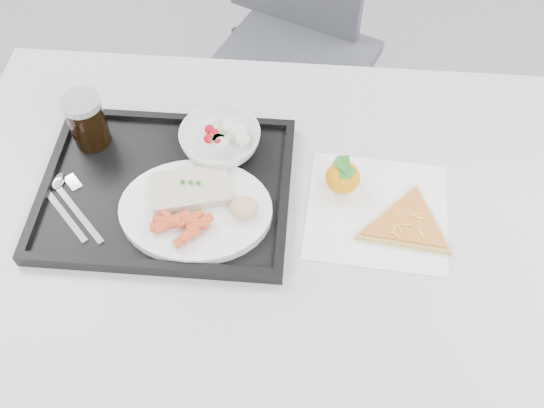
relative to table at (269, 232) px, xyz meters
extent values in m
cube|color=silver|center=(0.00, 0.00, 0.05)|extent=(1.20, 0.80, 0.03)
cylinder|color=#47474C|center=(-0.54, 0.34, -0.32)|extent=(0.04, 0.04, 0.72)
cylinder|color=#47474C|center=(0.54, 0.34, -0.32)|extent=(0.04, 0.04, 0.72)
cube|color=#3B3C42|center=(0.00, 0.72, -0.23)|extent=(0.55, 0.55, 0.04)
cylinder|color=#47474C|center=(-0.18, 0.54, -0.47)|extent=(0.03, 0.03, 0.43)
cylinder|color=#47474C|center=(0.18, 0.54, -0.47)|extent=(0.03, 0.03, 0.43)
cylinder|color=#47474C|center=(-0.18, 0.90, -0.47)|extent=(0.03, 0.03, 0.43)
cylinder|color=#47474C|center=(0.18, 0.90, -0.47)|extent=(0.03, 0.03, 0.43)
cube|color=black|center=(-0.19, 0.03, 0.07)|extent=(0.45, 0.35, 0.01)
cube|color=black|center=(-0.19, 0.20, 0.09)|extent=(0.45, 0.02, 0.01)
cube|color=black|center=(-0.19, -0.14, 0.09)|extent=(0.45, 0.02, 0.01)
cube|color=black|center=(0.03, 0.03, 0.09)|extent=(0.02, 0.32, 0.01)
cube|color=black|center=(-0.41, 0.03, 0.09)|extent=(0.02, 0.32, 0.01)
cylinder|color=white|center=(-0.13, -0.02, 0.09)|extent=(0.27, 0.27, 0.02)
cube|color=beige|center=(-0.14, 0.01, 0.11)|extent=(0.15, 0.11, 0.02)
sphere|color=#236B1C|center=(-0.15, 0.02, 0.12)|extent=(0.01, 0.01, 0.01)
sphere|color=#236B1C|center=(-0.14, 0.02, 0.12)|extent=(0.01, 0.01, 0.01)
sphere|color=#236B1C|center=(-0.12, 0.02, 0.12)|extent=(0.01, 0.01, 0.01)
ellipsoid|color=tan|center=(-0.04, -0.03, 0.12)|extent=(0.06, 0.05, 0.03)
imported|color=white|center=(-0.10, 0.13, 0.11)|extent=(0.15, 0.15, 0.05)
cylinder|color=black|center=(-0.35, 0.13, 0.13)|extent=(0.07, 0.07, 0.10)
cylinder|color=#A5A8AD|center=(-0.35, 0.13, 0.18)|extent=(0.07, 0.07, 0.01)
cube|color=silver|center=(-0.36, -0.04, 0.08)|extent=(0.11, 0.11, 0.00)
ellipsoid|color=silver|center=(-0.39, 0.03, 0.09)|extent=(0.05, 0.05, 0.01)
cube|color=silver|center=(-0.33, -0.04, 0.08)|extent=(0.11, 0.11, 0.00)
cube|color=silver|center=(-0.36, 0.03, 0.08)|extent=(0.04, 0.04, 0.00)
cube|color=white|center=(0.19, 0.02, 0.07)|extent=(0.27, 0.26, 0.00)
ellipsoid|color=#FFA213|center=(0.13, 0.06, 0.10)|extent=(0.08, 0.08, 0.06)
cube|color=#236B1C|center=(0.13, 0.06, 0.13)|extent=(0.02, 0.04, 0.02)
cube|color=#236B1C|center=(0.13, 0.06, 0.13)|extent=(0.05, 0.04, 0.02)
cylinder|color=tan|center=(0.25, -0.01, 0.08)|extent=(0.25, 0.25, 0.01)
cylinder|color=#B82E12|center=(0.25, -0.01, 0.08)|extent=(0.23, 0.23, 0.00)
cube|color=#EABC47|center=(0.23, 0.00, 0.09)|extent=(0.01, 0.02, 0.00)
cube|color=#EABC47|center=(0.22, -0.04, 0.09)|extent=(0.01, 0.01, 0.00)
cube|color=#EABC47|center=(0.27, -0.04, 0.09)|extent=(0.01, 0.02, 0.00)
cube|color=#EABC47|center=(0.23, -0.03, 0.09)|extent=(0.01, 0.02, 0.00)
cube|color=#EABC47|center=(0.24, -0.02, 0.09)|extent=(0.02, 0.00, 0.00)
cube|color=#EABC47|center=(0.26, 0.00, 0.09)|extent=(0.02, 0.01, 0.00)
cube|color=#EABC47|center=(0.27, -0.01, 0.09)|extent=(0.02, 0.01, 0.00)
cube|color=#EABC47|center=(0.22, -0.04, 0.09)|extent=(0.01, 0.02, 0.00)
cylinder|color=#CE4721|center=(-0.11, -0.07, 0.12)|extent=(0.05, 0.04, 0.02)
cylinder|color=#CE4721|center=(-0.12, -0.06, 0.11)|extent=(0.05, 0.02, 0.02)
cylinder|color=#CE4721|center=(-0.17, -0.07, 0.11)|extent=(0.05, 0.04, 0.02)
cylinder|color=#CE4721|center=(-0.17, -0.06, 0.11)|extent=(0.05, 0.02, 0.02)
cylinder|color=#CE4721|center=(-0.17, -0.07, 0.11)|extent=(0.05, 0.03, 0.02)
cylinder|color=#CE4721|center=(-0.13, -0.06, 0.11)|extent=(0.05, 0.04, 0.02)
cylinder|color=#CE4721|center=(-0.17, -0.05, 0.11)|extent=(0.04, 0.05, 0.02)
cylinder|color=#CE4721|center=(-0.15, -0.06, 0.11)|extent=(0.05, 0.04, 0.02)
cylinder|color=#CE4721|center=(-0.12, -0.08, 0.11)|extent=(0.03, 0.05, 0.02)
cylinder|color=#CE4721|center=(-0.13, -0.09, 0.11)|extent=(0.05, 0.04, 0.02)
sphere|color=#AD0516|center=(-0.12, 0.12, 0.12)|extent=(0.02, 0.02, 0.02)
sphere|color=#AD0516|center=(-0.12, 0.15, 0.12)|extent=(0.02, 0.02, 0.02)
sphere|color=#AD0516|center=(-0.11, 0.14, 0.12)|extent=(0.02, 0.02, 0.02)
sphere|color=#AD0516|center=(-0.10, 0.11, 0.12)|extent=(0.02, 0.02, 0.02)
ellipsoid|color=silver|center=(-0.10, 0.11, 0.12)|extent=(0.03, 0.03, 0.02)
ellipsoid|color=silver|center=(-0.06, 0.13, 0.12)|extent=(0.03, 0.03, 0.02)
ellipsoid|color=silver|center=(-0.09, 0.16, 0.12)|extent=(0.03, 0.03, 0.02)
ellipsoid|color=silver|center=(-0.07, 0.15, 0.12)|extent=(0.03, 0.03, 0.02)
ellipsoid|color=silver|center=(-0.06, 0.15, 0.12)|extent=(0.03, 0.03, 0.02)
cube|color=#4E8A34|center=(-0.11, 0.12, 0.12)|extent=(0.03, 0.03, 0.00)
cube|color=#4E8A34|center=(-0.10, 0.13, 0.12)|extent=(0.02, 0.02, 0.00)
cube|color=#4E8A34|center=(-0.10, 0.12, 0.12)|extent=(0.02, 0.02, 0.00)
camera|label=1|loc=(0.06, -0.62, 0.96)|focal=40.00mm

